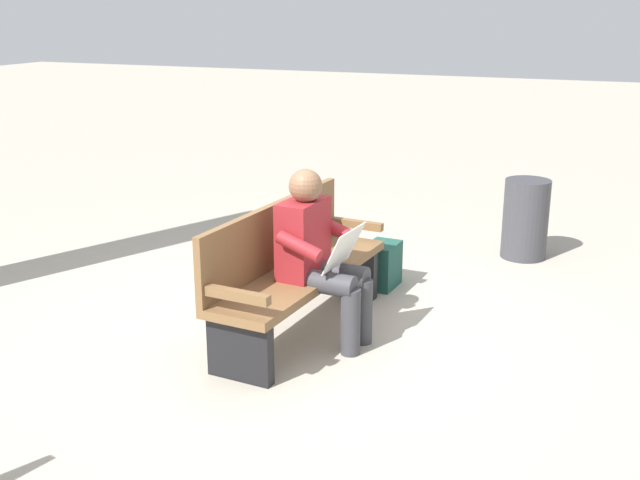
{
  "coord_description": "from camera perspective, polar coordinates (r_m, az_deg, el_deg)",
  "views": [
    {
      "loc": [
        4.57,
        2.02,
        2.2
      ],
      "look_at": [
        0.04,
        0.15,
        0.7
      ],
      "focal_mm": 43.46,
      "sensor_mm": 36.0,
      "label": 1
    }
  ],
  "objects": [
    {
      "name": "ground_plane",
      "position": [
        5.46,
        -1.31,
        -6.75
      ],
      "size": [
        40.0,
        40.0,
        0.0
      ],
      "primitive_type": "plane",
      "color": "#A89E8E"
    },
    {
      "name": "bench_near",
      "position": [
        5.32,
        -2.02,
        -2.09
      ],
      "size": [
        1.83,
        0.61,
        0.9
      ],
      "rotation": [
        0.0,
        0.0,
        -0.08
      ],
      "color": "brown",
      "rests_on": "ground"
    },
    {
      "name": "person_seated",
      "position": [
        5.11,
        -0.13,
        -0.92
      ],
      "size": [
        0.59,
        0.59,
        1.18
      ],
      "rotation": [
        0.0,
        0.0,
        -0.08
      ],
      "color": "maroon",
      "rests_on": "ground"
    },
    {
      "name": "backpack",
      "position": [
        6.26,
        4.54,
        -1.87
      ],
      "size": [
        0.34,
        0.29,
        0.36
      ],
      "rotation": [
        0.0,
        0.0,
        3.08
      ],
      "color": "#1E4C42",
      "rests_on": "ground"
    },
    {
      "name": "trash_bin",
      "position": [
        7.16,
        14.89,
        1.51
      ],
      "size": [
        0.4,
        0.4,
        0.71
      ],
      "primitive_type": "cylinder",
      "color": "#38383D",
      "rests_on": "ground"
    }
  ]
}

